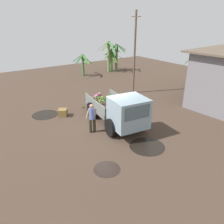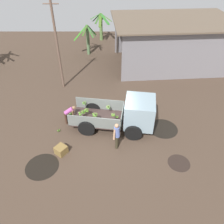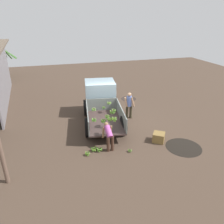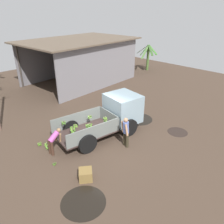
{
  "view_description": "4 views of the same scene",
  "coord_description": "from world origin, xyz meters",
  "px_view_note": "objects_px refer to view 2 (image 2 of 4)",
  "views": [
    {
      "loc": [
        9.74,
        -6.61,
        5.85
      ],
      "look_at": [
        0.8,
        -0.37,
        1.12
      ],
      "focal_mm": 35.0,
      "sensor_mm": 36.0,
      "label": 1
    },
    {
      "loc": [
        0.07,
        -9.68,
        9.0
      ],
      "look_at": [
        0.07,
        0.32,
        1.1
      ],
      "focal_mm": 35.0,
      "sensor_mm": 36.0,
      "label": 2
    },
    {
      "loc": [
        -10.97,
        2.99,
        5.71
      ],
      "look_at": [
        -0.78,
        0.02,
        1.04
      ],
      "focal_mm": 35.0,
      "sensor_mm": 36.0,
      "label": 3
    },
    {
      "loc": [
        -6.75,
        -7.63,
        6.49
      ],
      "look_at": [
        0.47,
        -0.23,
        1.52
      ],
      "focal_mm": 35.0,
      "sensor_mm": 36.0,
      "label": 4
    }
  ],
  "objects_px": {
    "banana_bunch_on_ground_1": "(59,130)",
    "person_worker_loading": "(69,113)",
    "cargo_truck": "(131,114)",
    "banana_bunch_on_ground_0": "(71,113)",
    "person_foreground_visitor": "(117,135)",
    "banana_bunch_on_ground_2": "(69,116)",
    "banana_bunch_on_ground_3": "(68,110)",
    "utility_pole": "(57,46)",
    "wooden_crate_0": "(61,150)"
  },
  "relations": [
    {
      "from": "cargo_truck",
      "to": "banana_bunch_on_ground_2",
      "type": "relative_size",
      "value": 17.99
    },
    {
      "from": "person_foreground_visitor",
      "to": "banana_bunch_on_ground_3",
      "type": "distance_m",
      "value": 4.52
    },
    {
      "from": "person_worker_loading",
      "to": "wooden_crate_0",
      "type": "bearing_deg",
      "value": -96.34
    },
    {
      "from": "banana_bunch_on_ground_2",
      "to": "cargo_truck",
      "type": "bearing_deg",
      "value": -14.83
    },
    {
      "from": "banana_bunch_on_ground_0",
      "to": "banana_bunch_on_ground_2",
      "type": "bearing_deg",
      "value": -109.49
    },
    {
      "from": "cargo_truck",
      "to": "banana_bunch_on_ground_1",
      "type": "height_order",
      "value": "cargo_truck"
    },
    {
      "from": "banana_bunch_on_ground_3",
      "to": "cargo_truck",
      "type": "bearing_deg",
      "value": -21.89
    },
    {
      "from": "person_foreground_visitor",
      "to": "person_worker_loading",
      "type": "xyz_separation_m",
      "value": [
        -2.88,
        2.06,
        -0.18
      ]
    },
    {
      "from": "person_worker_loading",
      "to": "wooden_crate_0",
      "type": "height_order",
      "value": "person_worker_loading"
    },
    {
      "from": "banana_bunch_on_ground_1",
      "to": "banana_bunch_on_ground_3",
      "type": "bearing_deg",
      "value": 81.67
    },
    {
      "from": "person_worker_loading",
      "to": "banana_bunch_on_ground_2",
      "type": "xyz_separation_m",
      "value": [
        -0.12,
        0.48,
        -0.59
      ]
    },
    {
      "from": "cargo_truck",
      "to": "person_foreground_visitor",
      "type": "bearing_deg",
      "value": -110.39
    },
    {
      "from": "person_foreground_visitor",
      "to": "banana_bunch_on_ground_3",
      "type": "relative_size",
      "value": 6.77
    },
    {
      "from": "banana_bunch_on_ground_1",
      "to": "banana_bunch_on_ground_2",
      "type": "bearing_deg",
      "value": 71.83
    },
    {
      "from": "person_worker_loading",
      "to": "wooden_crate_0",
      "type": "distance_m",
      "value": 2.59
    },
    {
      "from": "banana_bunch_on_ground_2",
      "to": "banana_bunch_on_ground_3",
      "type": "relative_size",
      "value": 1.16
    },
    {
      "from": "banana_bunch_on_ground_0",
      "to": "banana_bunch_on_ground_1",
      "type": "xyz_separation_m",
      "value": [
        -0.52,
        -1.57,
        -0.03
      ]
    },
    {
      "from": "utility_pole",
      "to": "cargo_truck",
      "type": "bearing_deg",
      "value": -44.57
    },
    {
      "from": "banana_bunch_on_ground_1",
      "to": "utility_pole",
      "type": "bearing_deg",
      "value": 96.47
    },
    {
      "from": "person_foreground_visitor",
      "to": "banana_bunch_on_ground_0",
      "type": "distance_m",
      "value": 4.11
    },
    {
      "from": "banana_bunch_on_ground_1",
      "to": "wooden_crate_0",
      "type": "distance_m",
      "value": 1.76
    },
    {
      "from": "cargo_truck",
      "to": "person_foreground_visitor",
      "type": "distance_m",
      "value": 1.75
    },
    {
      "from": "banana_bunch_on_ground_0",
      "to": "cargo_truck",
      "type": "bearing_deg",
      "value": -18.58
    },
    {
      "from": "banana_bunch_on_ground_1",
      "to": "banana_bunch_on_ground_3",
      "type": "distance_m",
      "value": 1.94
    },
    {
      "from": "banana_bunch_on_ground_1",
      "to": "banana_bunch_on_ground_0",
      "type": "bearing_deg",
      "value": 71.62
    },
    {
      "from": "cargo_truck",
      "to": "person_foreground_visitor",
      "type": "relative_size",
      "value": 3.08
    },
    {
      "from": "person_foreground_visitor",
      "to": "wooden_crate_0",
      "type": "xyz_separation_m",
      "value": [
        -2.96,
        -0.48,
        -0.68
      ]
    },
    {
      "from": "person_foreground_visitor",
      "to": "cargo_truck",
      "type": "bearing_deg",
      "value": -105.17
    },
    {
      "from": "person_worker_loading",
      "to": "banana_bunch_on_ground_3",
      "type": "relative_size",
      "value": 5.03
    },
    {
      "from": "cargo_truck",
      "to": "banana_bunch_on_ground_3",
      "type": "relative_size",
      "value": 20.89
    },
    {
      "from": "utility_pole",
      "to": "banana_bunch_on_ground_1",
      "type": "relative_size",
      "value": 33.33
    },
    {
      "from": "person_foreground_visitor",
      "to": "person_worker_loading",
      "type": "bearing_deg",
      "value": -22.23
    },
    {
      "from": "banana_bunch_on_ground_1",
      "to": "banana_bunch_on_ground_3",
      "type": "xyz_separation_m",
      "value": [
        0.28,
        1.92,
        0.01
      ]
    },
    {
      "from": "utility_pole",
      "to": "banana_bunch_on_ground_2",
      "type": "xyz_separation_m",
      "value": [
        1.01,
        -3.76,
        -3.14
      ]
    },
    {
      "from": "banana_bunch_on_ground_1",
      "to": "banana_bunch_on_ground_2",
      "type": "xyz_separation_m",
      "value": [
        0.44,
        1.33,
        0.04
      ]
    },
    {
      "from": "utility_pole",
      "to": "banana_bunch_on_ground_0",
      "type": "distance_m",
      "value": 4.84
    },
    {
      "from": "banana_bunch_on_ground_2",
      "to": "banana_bunch_on_ground_3",
      "type": "xyz_separation_m",
      "value": [
        -0.16,
        0.59,
        -0.02
      ]
    },
    {
      "from": "utility_pole",
      "to": "person_foreground_visitor",
      "type": "relative_size",
      "value": 3.9
    },
    {
      "from": "person_foreground_visitor",
      "to": "banana_bunch_on_ground_0",
      "type": "height_order",
      "value": "person_foreground_visitor"
    },
    {
      "from": "banana_bunch_on_ground_2",
      "to": "banana_bunch_on_ground_1",
      "type": "bearing_deg",
      "value": -108.17
    },
    {
      "from": "utility_pole",
      "to": "person_foreground_visitor",
      "type": "height_order",
      "value": "utility_pole"
    },
    {
      "from": "cargo_truck",
      "to": "banana_bunch_on_ground_1",
      "type": "relative_size",
      "value": 26.35
    },
    {
      "from": "banana_bunch_on_ground_1",
      "to": "banana_bunch_on_ground_2",
      "type": "distance_m",
      "value": 1.4
    },
    {
      "from": "banana_bunch_on_ground_2",
      "to": "banana_bunch_on_ground_0",
      "type": "bearing_deg",
      "value": 70.51
    },
    {
      "from": "cargo_truck",
      "to": "banana_bunch_on_ground_0",
      "type": "distance_m",
      "value": 4.07
    },
    {
      "from": "person_foreground_visitor",
      "to": "banana_bunch_on_ground_2",
      "type": "height_order",
      "value": "person_foreground_visitor"
    },
    {
      "from": "banana_bunch_on_ground_3",
      "to": "wooden_crate_0",
      "type": "xyz_separation_m",
      "value": [
        0.2,
        -3.61,
        0.12
      ]
    },
    {
      "from": "banana_bunch_on_ground_1",
      "to": "person_worker_loading",
      "type": "bearing_deg",
      "value": 56.51
    },
    {
      "from": "cargo_truck",
      "to": "banana_bunch_on_ground_0",
      "type": "relative_size",
      "value": 18.65
    },
    {
      "from": "person_worker_loading",
      "to": "banana_bunch_on_ground_0",
      "type": "distance_m",
      "value": 0.94
    }
  ]
}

